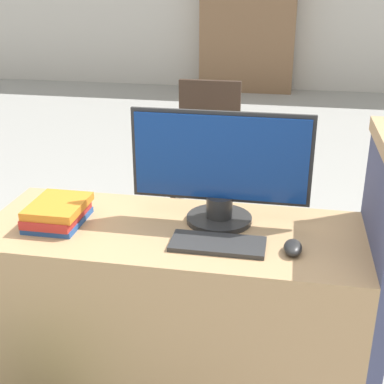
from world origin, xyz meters
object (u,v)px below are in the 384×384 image
(far_chair, at_px, (207,142))
(monitor, at_px, (220,169))
(keyboard, at_px, (218,244))
(mouse, at_px, (293,248))
(book_stack, at_px, (58,213))

(far_chair, bearing_deg, monitor, -92.70)
(keyboard, relative_size, mouse, 3.20)
(monitor, height_order, keyboard, monitor)
(keyboard, bearing_deg, far_chair, 100.14)
(mouse, bearing_deg, monitor, 144.15)
(monitor, distance_m, keyboard, 0.28)
(monitor, bearing_deg, keyboard, -83.46)
(keyboard, xyz_separation_m, far_chair, (-0.36, 1.99, -0.26))
(keyboard, xyz_separation_m, mouse, (0.25, -0.00, 0.01))
(monitor, relative_size, keyboard, 2.01)
(keyboard, bearing_deg, book_stack, 173.39)
(keyboard, distance_m, mouse, 0.25)
(monitor, distance_m, book_stack, 0.62)
(book_stack, bearing_deg, mouse, -4.74)
(book_stack, bearing_deg, far_chair, 82.60)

